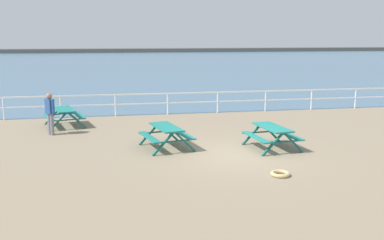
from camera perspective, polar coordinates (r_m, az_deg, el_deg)
The scene contains 9 objects.
ground_plane at distance 14.44m, azimuth 6.02°, elevation -4.85°, with size 30.00×24.00×0.20m, color gray.
sea_band at distance 66.27m, azimuth -7.39°, elevation 7.56°, with size 142.00×90.00×0.01m, color #476B84.
distant_shoreline at distance 109.18m, azimuth -8.83°, elevation 8.82°, with size 142.00×6.00×1.80m, color #4C4C47.
seaward_railing at distance 21.64m, azimuth 0.12°, elevation 2.85°, with size 23.07×0.07×1.08m.
picnic_table_near_left at distance 19.36m, azimuth -16.48°, elevation 0.89°, with size 1.89×2.10×0.80m.
picnic_table_near_right at distance 14.95m, azimuth -3.41°, elevation -1.55°, with size 1.85×2.07×0.80m.
picnic_table_mid_centre at distance 15.13m, azimuth 10.52°, elevation -1.57°, with size 1.72×1.96×0.80m.
visitor at distance 17.77m, azimuth -18.22°, elevation 1.11°, with size 0.39×0.43×1.66m.
rope_coil at distance 12.38m, azimuth 11.55°, elevation -6.96°, with size 0.55×0.55×0.11m, color tan.
Camera 1 is at (-4.09, -13.28, 3.82)m, focal length 40.46 mm.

